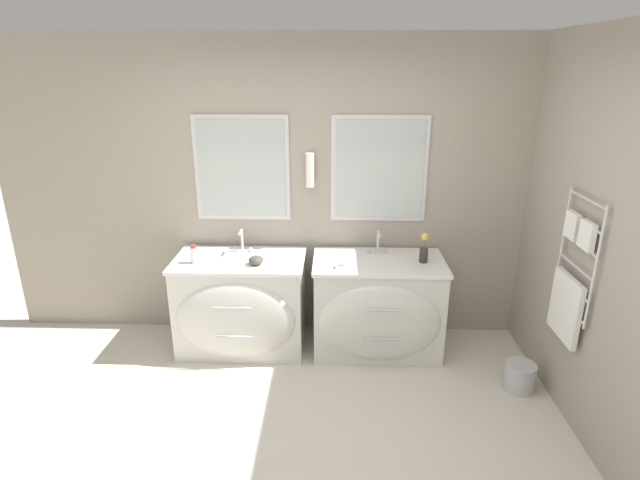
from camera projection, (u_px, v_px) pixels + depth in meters
ground_plane at (290, 480)px, 2.98m from camera, size 16.00×16.00×0.00m
wall_back at (306, 192)px, 4.32m from camera, size 5.36×0.15×2.60m
wall_right at (587, 234)px, 3.28m from camera, size 0.13×3.77×2.60m
vanity_left at (241, 305)px, 4.25m from camera, size 1.09×0.69×0.82m
vanity_right at (378, 307)px, 4.21m from camera, size 1.09×0.69×0.82m
faucet_left at (242, 241)px, 4.26m from camera, size 0.17×0.13×0.20m
faucet_right at (378, 243)px, 4.22m from camera, size 0.17×0.13×0.20m
toiletry_bottle at (194, 255)px, 4.04m from camera, size 0.06×0.06×0.16m
amenity_bowl at (256, 260)px, 4.02m from camera, size 0.12×0.12×0.07m
flower_vase at (424, 250)px, 4.04m from camera, size 0.07×0.07×0.25m
soap_dish at (342, 266)px, 3.96m from camera, size 0.11×0.08×0.04m
waste_bin at (520, 376)px, 3.79m from camera, size 0.23×0.23×0.22m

